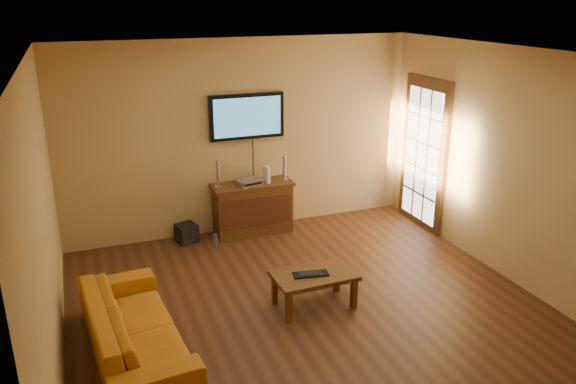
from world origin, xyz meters
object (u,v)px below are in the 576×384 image
speaker_right (284,169)px  television (247,116)px  game_console (267,174)px  bottle (215,241)px  coffee_table (314,278)px  media_console (253,208)px  keyboard (311,274)px  av_receiver (249,182)px  subwoofer (187,233)px  speaker_left (218,175)px  sofa (134,320)px

speaker_right → television: bearing=160.1°
game_console → bottle: bearing=-163.9°
coffee_table → speaker_right: speaker_right is taller
media_console → keyboard: (-0.04, -2.19, 0.04)m
game_console → keyboard: (-0.26, -2.18, -0.44)m
speaker_right → av_receiver: (-0.54, -0.03, -0.12)m
television → keyboard: bearing=-91.1°
television → subwoofer: bearing=-169.6°
media_console → speaker_left: 0.72m
television → sofa: size_ratio=0.54×
av_receiver → subwoofer: (-0.90, 0.03, -0.64)m
av_receiver → keyboard: bearing=-102.6°
subwoofer → bottle: bearing=-61.3°
av_receiver → subwoofer: size_ratio=1.28×
speaker_left → keyboard: 2.31m
game_console → subwoofer: (-1.17, 0.01, -0.72)m
media_console → bottle: media_console is taller
subwoofer → keyboard: 2.39m
subwoofer → av_receiver: bearing=-17.4°
media_console → speaker_left: speaker_left is taller
media_console → game_console: 0.52m
media_console → speaker_right: (0.48, 0.01, 0.53)m
television → game_console: (0.21, -0.19, -0.80)m
bottle → av_receiver: bearing=27.2°
game_console → bottle: 1.18m
media_console → game_console: bearing=-2.4°
coffee_table → sofa: 1.93m
speaker_right → sofa: bearing=-135.0°
speaker_left → speaker_right: bearing=-1.3°
sofa → av_receiver: size_ratio=5.91×
coffee_table → av_receiver: 2.19m
coffee_table → subwoofer: (-0.96, 2.17, -0.21)m
av_receiver → keyboard: (0.01, -2.16, -0.37)m
speaker_left → av_receiver: (0.42, -0.05, -0.13)m
av_receiver → game_console: size_ratio=1.46×
television → speaker_right: 0.91m
television → bottle: bearing=-141.7°
speaker_right → coffee_table: bearing=-102.3°
bottle → sofa: bearing=-121.7°
speaker_left → av_receiver: bearing=-7.2°
bottle → speaker_left: bearing=65.5°
television → av_receiver: 0.90m
speaker_left → sofa: bearing=-120.7°
media_console → keyboard: media_console is taller
speaker_right → bottle: bearing=-163.5°
coffee_table → game_console: (0.21, 2.16, 0.51)m
speaker_left → game_console: 0.69m
av_receiver → keyboard: 2.19m
coffee_table → keyboard: (-0.05, -0.02, 0.07)m
speaker_left → keyboard: (0.43, -2.22, -0.50)m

